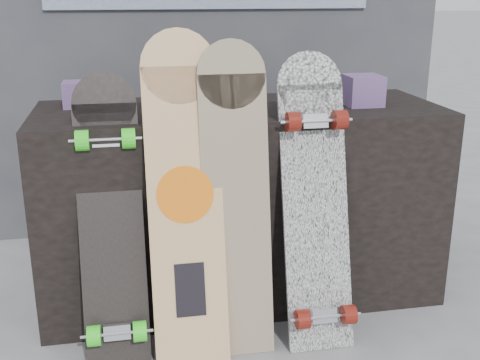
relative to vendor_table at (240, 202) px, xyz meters
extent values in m
plane|color=slate|center=(0.00, -0.50, -0.40)|extent=(60.00, 60.00, 0.00)
cube|color=black|center=(0.00, 0.00, 0.00)|extent=(1.60, 0.60, 0.80)
cube|color=#35363B|center=(0.00, 0.85, 0.70)|extent=(2.40, 0.20, 2.20)
cube|color=#593369|center=(-0.59, 0.13, 0.45)|extent=(0.18, 0.12, 0.10)
cube|color=#593369|center=(0.49, -0.05, 0.46)|extent=(0.14, 0.14, 0.12)
cube|color=#D1B78C|center=(-0.03, 0.19, 0.43)|extent=(0.22, 0.10, 0.06)
cube|color=#CFB88C|center=(-0.26, -0.39, 0.10)|extent=(0.26, 0.27, 1.00)
cylinder|color=#CFB88C|center=(-0.26, -0.27, 0.60)|extent=(0.26, 0.08, 0.25)
cylinder|color=orange|center=(-0.26, -0.38, 0.18)|extent=(0.20, 0.05, 0.19)
cube|color=black|center=(-0.26, -0.46, -0.14)|extent=(0.10, 0.05, 0.18)
cube|color=beige|center=(-0.09, -0.39, 0.09)|extent=(0.24, 0.20, 0.98)
cylinder|color=beige|center=(-0.09, -0.29, 0.57)|extent=(0.24, 0.06, 0.24)
cube|color=white|center=(0.20, -0.38, 0.06)|extent=(0.24, 0.28, 0.93)
cylinder|color=white|center=(0.20, -0.25, 0.52)|extent=(0.24, 0.08, 0.23)
cube|color=silver|center=(0.20, -0.51, -0.26)|extent=(0.09, 0.04, 0.06)
cylinder|color=maroon|center=(0.12, -0.53, -0.25)|extent=(0.04, 0.07, 0.07)
cylinder|color=maroon|center=(0.29, -0.53, -0.25)|extent=(0.05, 0.07, 0.07)
cube|color=silver|center=(0.20, -0.33, 0.40)|extent=(0.09, 0.04, 0.06)
cylinder|color=maroon|center=(0.12, -0.34, 0.41)|extent=(0.04, 0.07, 0.07)
cylinder|color=maroon|center=(0.29, -0.34, 0.41)|extent=(0.05, 0.07, 0.07)
cube|color=black|center=(-0.52, -0.34, 0.03)|extent=(0.22, 0.28, 0.87)
cylinder|color=black|center=(-0.52, -0.20, 0.47)|extent=(0.22, 0.08, 0.22)
cube|color=silver|center=(-0.52, -0.47, -0.27)|extent=(0.09, 0.04, 0.06)
cylinder|color=#34F022|center=(-0.59, -0.49, -0.26)|extent=(0.04, 0.07, 0.07)
cylinder|color=#34F022|center=(-0.44, -0.49, -0.26)|extent=(0.05, 0.07, 0.07)
cube|color=silver|center=(-0.52, -0.28, 0.36)|extent=(0.09, 0.04, 0.06)
cylinder|color=#34F022|center=(-0.59, -0.30, 0.37)|extent=(0.04, 0.07, 0.07)
cylinder|color=#34F022|center=(-0.44, -0.30, 0.37)|extent=(0.05, 0.07, 0.07)
camera|label=1|loc=(-0.44, -2.31, 0.85)|focal=45.00mm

